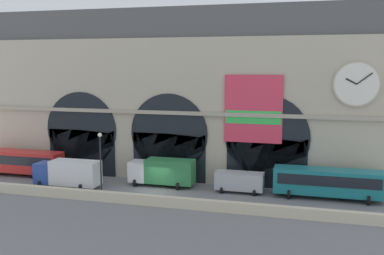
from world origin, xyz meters
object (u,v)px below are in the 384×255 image
box_truck_center (163,171)px  van_mideast (239,181)px  bus_east (328,182)px  bus_west (21,161)px  box_truck_midwest (68,173)px  street_lamp_quayside (101,157)px

box_truck_center → van_mideast: 8.89m
box_truck_center → bus_east: size_ratio=0.68×
bus_east → box_truck_center: bearing=179.5°
bus_west → box_truck_midwest: size_ratio=1.47×
box_truck_midwest → box_truck_center: bearing=18.9°
bus_west → box_truck_center: (18.73, 0.06, -0.08)m
van_mideast → street_lamp_quayside: (-13.43, -6.00, 3.17)m
bus_west → bus_east: 36.79m
bus_west → van_mideast: (27.61, -0.16, -0.54)m
bus_west → van_mideast: bus_west is taller
bus_west → van_mideast: bearing=-0.3°
van_mideast → box_truck_center: bearing=178.6°
box_truck_center → street_lamp_quayside: bearing=-126.2°
box_truck_midwest → bus_east: bearing=6.7°
box_truck_center → bus_east: (18.06, -0.15, 0.08)m
box_truck_midwest → van_mideast: size_ratio=1.44×
box_truck_center → street_lamp_quayside: size_ratio=1.09×
bus_west → box_truck_midwest: box_truck_midwest is taller
box_truck_midwest → box_truck_center: same height
box_truck_midwest → van_mideast: (18.91, 3.22, -0.45)m
box_truck_midwest → street_lamp_quayside: (5.48, -2.79, 2.71)m
box_truck_center → bus_east: 18.06m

